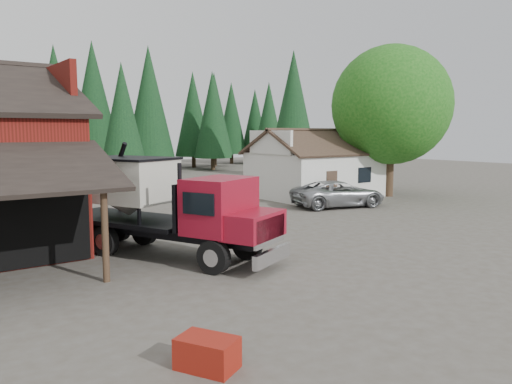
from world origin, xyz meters
TOP-DOWN VIEW (x-y plane):
  - ground at (0.00, 0.00)m, footprint 120.00×120.00m
  - farmhouse at (13.00, 13.00)m, footprint 8.60×6.42m
  - deciduous_tree at (17.01, 9.97)m, footprint 8.00×8.00m
  - conifer_backdrop at (0.00, 42.00)m, footprint 76.00×16.00m
  - near_pine_b at (6.00, 30.00)m, footprint 3.96×3.96m
  - near_pine_c at (22.00, 26.00)m, footprint 4.84×4.84m
  - feed_truck at (-2.90, 4.03)m, footprint 5.81×9.12m
  - silver_car at (10.68, 8.60)m, footprint 6.06×3.97m
  - equip_box at (-6.00, -4.36)m, footprint 1.14×1.30m

SIDE VIEW (x-z plane):
  - ground at x=0.00m, z-range 0.00..0.00m
  - conifer_backdrop at x=0.00m, z-range -8.00..8.00m
  - equip_box at x=-6.00m, z-range 0.00..0.60m
  - silver_car at x=10.68m, z-range 0.00..1.55m
  - farmhouse at x=13.00m, z-range -0.66..3.99m
  - feed_truck at x=-2.90m, z-range -0.13..3.90m
  - near_pine_b at x=6.00m, z-range 0.69..11.09m
  - deciduous_tree at x=17.01m, z-range 0.81..11.01m
  - near_pine_c at x=22.00m, z-range 0.69..13.09m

